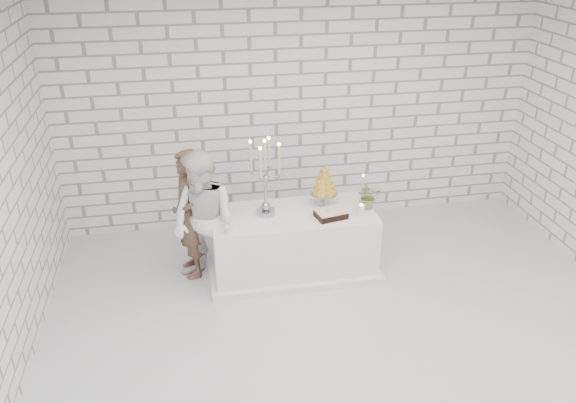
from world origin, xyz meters
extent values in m
cube|color=silver|center=(0.00, 0.00, 0.00)|extent=(6.00, 5.00, 0.01)
cube|color=white|center=(0.00, 0.00, 3.00)|extent=(6.00, 5.00, 0.01)
cube|color=white|center=(0.00, 2.50, 1.50)|extent=(6.00, 0.01, 3.00)
cube|color=white|center=(-0.34, 1.20, 0.38)|extent=(1.80, 0.80, 0.75)
imported|color=#3A271E|center=(-1.48, 1.39, 0.75)|extent=(0.47, 0.61, 1.50)
imported|color=white|center=(-1.33, 1.11, 0.78)|extent=(0.95, 0.96, 1.56)
cube|color=black|center=(0.04, 1.03, 0.79)|extent=(0.36, 0.29, 0.08)
cylinder|color=white|center=(0.37, 1.02, 0.81)|extent=(0.09, 0.09, 0.12)
cylinder|color=#C0B79C|center=(0.48, 1.33, 0.91)|extent=(0.06, 0.06, 0.32)
imported|color=#618142|center=(0.51, 1.17, 0.89)|extent=(0.29, 0.27, 0.29)
camera|label=1|loc=(-1.42, -4.23, 3.65)|focal=35.41mm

